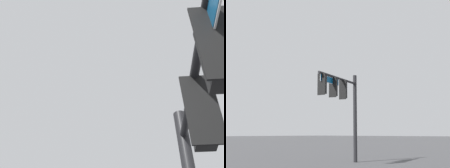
% 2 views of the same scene
% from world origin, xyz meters
% --- Properties ---
extents(signal_pole_near, '(4.94, 1.41, 6.12)m').
position_xyz_m(signal_pole_near, '(-6.03, -6.55, 4.23)').
color(signal_pole_near, black).
rests_on(signal_pole_near, ground_plane).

